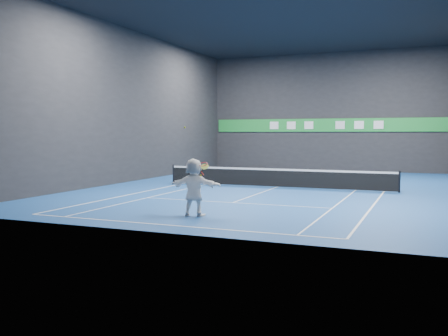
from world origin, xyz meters
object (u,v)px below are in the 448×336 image
at_px(tennis_ball, 185,127).
at_px(tennis_racket, 203,166).
at_px(tennis_net, 276,177).
at_px(player, 194,187).

height_order(tennis_ball, tennis_racket, tennis_ball).
bearing_deg(tennis_net, player, -90.26).
xyz_separation_m(tennis_ball, tennis_racket, (0.66, 0.09, -1.35)).
distance_m(tennis_ball, tennis_net, 10.33).
bearing_deg(tennis_racket, player, -171.64).
relative_size(player, tennis_ball, 32.79).
bearing_deg(tennis_ball, player, 6.52).
bearing_deg(player, tennis_ball, 2.64).
xyz_separation_m(tennis_net, tennis_racket, (0.28, -9.92, 1.20)).
xyz_separation_m(tennis_ball, tennis_net, (0.38, 10.01, -2.55)).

